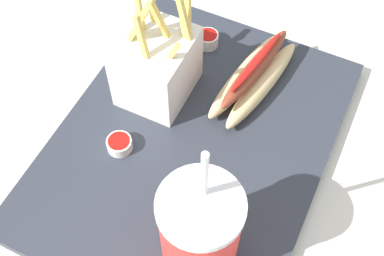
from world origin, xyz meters
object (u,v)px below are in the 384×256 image
at_px(soda_cup, 200,230).
at_px(ketchup_cup_1, 119,144).
at_px(hot_dog_1, 254,76).
at_px(fries_basket, 157,66).
at_px(ketchup_cup_2, 208,39).

relative_size(soda_cup, ketchup_cup_1, 6.98).
bearing_deg(soda_cup, hot_dog_1, 7.87).
distance_m(fries_basket, hot_dog_1, 0.14).
distance_m(fries_basket, ketchup_cup_1, 0.12).
relative_size(hot_dog_1, ketchup_cup_1, 5.59).
bearing_deg(fries_basket, ketchup_cup_2, -14.42).
bearing_deg(ketchup_cup_2, fries_basket, 165.58).
distance_m(ketchup_cup_1, ketchup_cup_2, 0.22).
distance_m(fries_basket, ketchup_cup_2, 0.12).
height_order(soda_cup, ketchup_cup_2, soda_cup).
relative_size(soda_cup, fries_basket, 1.43).
xyz_separation_m(fries_basket, ketchup_cup_2, (0.11, -0.03, -0.04)).
bearing_deg(ketchup_cup_1, hot_dog_1, -35.11).
xyz_separation_m(hot_dog_1, ketchup_cup_2, (0.05, 0.09, -0.01)).
bearing_deg(ketchup_cup_1, soda_cup, -118.33).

